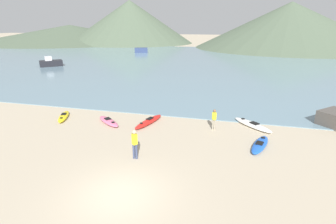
{
  "coord_description": "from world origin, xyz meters",
  "views": [
    {
      "loc": [
        4.46,
        -8.86,
        7.08
      ],
      "look_at": [
        -0.45,
        10.22,
        0.5
      ],
      "focal_mm": 28.0,
      "sensor_mm": 36.0,
      "label": 1
    }
  ],
  "objects_px": {
    "kayak_on_sand_1": "(252,125)",
    "kayak_on_sand_4": "(260,145)",
    "kayak_on_sand_0": "(109,121)",
    "kayak_on_sand_3": "(64,116)",
    "person_near_waterline": "(214,118)",
    "moored_boat_0": "(141,50)",
    "moored_boat_2": "(51,63)",
    "person_near_foreground": "(135,142)",
    "kayak_on_sand_2": "(149,121)"
  },
  "relations": [
    {
      "from": "kayak_on_sand_1",
      "to": "kayak_on_sand_4",
      "type": "bearing_deg",
      "value": -84.97
    },
    {
      "from": "kayak_on_sand_0",
      "to": "kayak_on_sand_3",
      "type": "distance_m",
      "value": 3.98
    },
    {
      "from": "kayak_on_sand_1",
      "to": "person_near_waterline",
      "type": "height_order",
      "value": "person_near_waterline"
    },
    {
      "from": "moored_boat_0",
      "to": "moored_boat_2",
      "type": "bearing_deg",
      "value": -105.04
    },
    {
      "from": "kayak_on_sand_0",
      "to": "kayak_on_sand_3",
      "type": "height_order",
      "value": "kayak_on_sand_0"
    },
    {
      "from": "kayak_on_sand_4",
      "to": "person_near_foreground",
      "type": "height_order",
      "value": "person_near_foreground"
    },
    {
      "from": "kayak_on_sand_0",
      "to": "person_near_foreground",
      "type": "bearing_deg",
      "value": -49.69
    },
    {
      "from": "kayak_on_sand_1",
      "to": "kayak_on_sand_3",
      "type": "relative_size",
      "value": 1.09
    },
    {
      "from": "moored_boat_0",
      "to": "kayak_on_sand_1",
      "type": "bearing_deg",
      "value": -61.58
    },
    {
      "from": "kayak_on_sand_3",
      "to": "person_near_foreground",
      "type": "height_order",
      "value": "person_near_foreground"
    },
    {
      "from": "moored_boat_2",
      "to": "person_near_waterline",
      "type": "bearing_deg",
      "value": -36.51
    },
    {
      "from": "kayak_on_sand_0",
      "to": "moored_boat_2",
      "type": "distance_m",
      "value": 32.79
    },
    {
      "from": "kayak_on_sand_2",
      "to": "person_near_waterline",
      "type": "bearing_deg",
      "value": 0.15
    },
    {
      "from": "kayak_on_sand_0",
      "to": "person_near_foreground",
      "type": "xyz_separation_m",
      "value": [
        3.96,
        -4.67,
        0.83
      ]
    },
    {
      "from": "kayak_on_sand_0",
      "to": "person_near_waterline",
      "type": "relative_size",
      "value": 1.74
    },
    {
      "from": "kayak_on_sand_3",
      "to": "moored_boat_2",
      "type": "height_order",
      "value": "moored_boat_2"
    },
    {
      "from": "kayak_on_sand_2",
      "to": "moored_boat_0",
      "type": "height_order",
      "value": "moored_boat_0"
    },
    {
      "from": "kayak_on_sand_2",
      "to": "moored_boat_2",
      "type": "xyz_separation_m",
      "value": [
        -25.91,
        22.77,
        0.49
      ]
    },
    {
      "from": "kayak_on_sand_0",
      "to": "kayak_on_sand_4",
      "type": "xyz_separation_m",
      "value": [
        10.79,
        -1.38,
        -0.01
      ]
    },
    {
      "from": "kayak_on_sand_3",
      "to": "moored_boat_2",
      "type": "xyz_separation_m",
      "value": [
        -18.96,
        23.3,
        0.52
      ]
    },
    {
      "from": "moored_boat_2",
      "to": "kayak_on_sand_0",
      "type": "bearing_deg",
      "value": -45.59
    },
    {
      "from": "kayak_on_sand_2",
      "to": "kayak_on_sand_4",
      "type": "bearing_deg",
      "value": -14.54
    },
    {
      "from": "kayak_on_sand_2",
      "to": "moored_boat_2",
      "type": "distance_m",
      "value": 34.5
    },
    {
      "from": "person_near_waterline",
      "to": "person_near_foreground",
      "type": "bearing_deg",
      "value": -125.78
    },
    {
      "from": "person_near_foreground",
      "to": "moored_boat_2",
      "type": "height_order",
      "value": "moored_boat_2"
    },
    {
      "from": "person_near_foreground",
      "to": "kayak_on_sand_2",
      "type": "bearing_deg",
      "value": 100.57
    },
    {
      "from": "kayak_on_sand_0",
      "to": "moored_boat_2",
      "type": "relative_size",
      "value": 0.66
    },
    {
      "from": "kayak_on_sand_0",
      "to": "kayak_on_sand_3",
      "type": "bearing_deg",
      "value": 178.25
    },
    {
      "from": "kayak_on_sand_0",
      "to": "moored_boat_0",
      "type": "height_order",
      "value": "moored_boat_0"
    },
    {
      "from": "person_near_waterline",
      "to": "moored_boat_0",
      "type": "xyz_separation_m",
      "value": [
        -23.51,
        49.68,
        -0.2
      ]
    },
    {
      "from": "kayak_on_sand_0",
      "to": "person_near_waterline",
      "type": "bearing_deg",
      "value": 4.86
    },
    {
      "from": "kayak_on_sand_1",
      "to": "kayak_on_sand_3",
      "type": "distance_m",
      "value": 14.59
    },
    {
      "from": "kayak_on_sand_1",
      "to": "person_near_foreground",
      "type": "bearing_deg",
      "value": -134.72
    },
    {
      "from": "kayak_on_sand_1",
      "to": "person_near_waterline",
      "type": "bearing_deg",
      "value": -154.8
    },
    {
      "from": "kayak_on_sand_1",
      "to": "kayak_on_sand_2",
      "type": "relative_size",
      "value": 0.87
    },
    {
      "from": "kayak_on_sand_2",
      "to": "person_near_foreground",
      "type": "relative_size",
      "value": 2.02
    },
    {
      "from": "kayak_on_sand_1",
      "to": "kayak_on_sand_4",
      "type": "xyz_separation_m",
      "value": [
        0.29,
        -3.31,
        -0.02
      ]
    },
    {
      "from": "moored_boat_0",
      "to": "moored_boat_2",
      "type": "distance_m",
      "value": 27.88
    },
    {
      "from": "kayak_on_sand_0",
      "to": "moored_boat_0",
      "type": "xyz_separation_m",
      "value": [
        -15.71,
        50.34,
        0.51
      ]
    },
    {
      "from": "kayak_on_sand_1",
      "to": "kayak_on_sand_3",
      "type": "xyz_separation_m",
      "value": [
        -14.47,
        -1.81,
        -0.01
      ]
    },
    {
      "from": "kayak_on_sand_0",
      "to": "kayak_on_sand_1",
      "type": "distance_m",
      "value": 10.67
    },
    {
      "from": "person_near_foreground",
      "to": "person_near_waterline",
      "type": "relative_size",
      "value": 1.13
    },
    {
      "from": "kayak_on_sand_3",
      "to": "person_near_foreground",
      "type": "distance_m",
      "value": 9.31
    },
    {
      "from": "kayak_on_sand_3",
      "to": "person_near_foreground",
      "type": "bearing_deg",
      "value": -31.11
    },
    {
      "from": "kayak_on_sand_0",
      "to": "kayak_on_sand_4",
      "type": "bearing_deg",
      "value": -7.28
    },
    {
      "from": "kayak_on_sand_3",
      "to": "kayak_on_sand_2",
      "type": "bearing_deg",
      "value": 4.35
    },
    {
      "from": "kayak_on_sand_1",
      "to": "moored_boat_0",
      "type": "height_order",
      "value": "moored_boat_0"
    },
    {
      "from": "kayak_on_sand_0",
      "to": "moored_boat_2",
      "type": "xyz_separation_m",
      "value": [
        -22.94,
        23.42,
        0.51
      ]
    },
    {
      "from": "person_near_foreground",
      "to": "kayak_on_sand_4",
      "type": "bearing_deg",
      "value": 25.75
    },
    {
      "from": "kayak_on_sand_3",
      "to": "moored_boat_0",
      "type": "height_order",
      "value": "moored_boat_0"
    }
  ]
}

